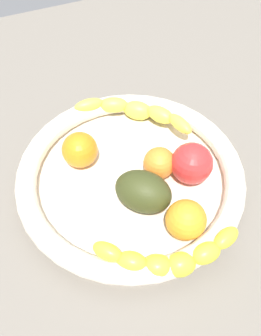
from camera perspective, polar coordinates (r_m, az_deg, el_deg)
name	(u,v)px	position (r cm, az deg, el deg)	size (l,w,h in cm)	color
kitchen_counter	(130,191)	(60.29, 0.00, -3.64)	(120.00, 120.00, 3.00)	#6D665C
fruit_bowl	(130,177)	(57.00, 0.00, -1.36)	(35.40, 35.40, 4.92)	beige
banana_draped_left	(136,111)	(64.59, 0.88, 8.95)	(14.56, 16.89, 4.29)	yellow
banana_draped_right	(169,258)	(48.40, 6.09, -13.89)	(9.06, 19.59, 4.10)	yellow
orange_front	(80,150)	(58.26, -7.98, 2.85)	(5.79, 5.79, 5.79)	orange
orange_mid_left	(159,163)	(56.64, 4.54, 0.80)	(5.05, 5.05, 5.05)	orange
orange_mid_right	(186,220)	(50.94, 8.70, -8.05)	(5.75, 5.75, 5.75)	orange
tomato_red	(192,163)	(56.24, 9.60, 0.71)	(6.53, 6.53, 6.53)	red
avocado_dark	(146,190)	(52.85, 2.49, -3.55)	(8.56, 6.21, 5.99)	#363C1A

